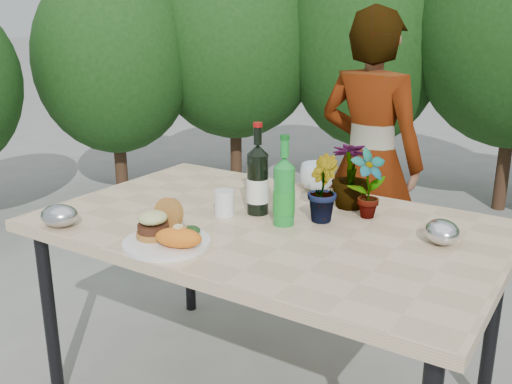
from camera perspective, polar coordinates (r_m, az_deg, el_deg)
The scene contains 17 objects.
patio_table at distance 2.05m, azimuth 1.21°, elevation -4.46°, with size 1.60×1.00×0.75m.
shrub_hedge at distance 3.63m, azimuth 17.26°, elevation 12.49°, with size 6.84×5.18×2.33m.
dinner_plate at distance 1.84m, azimuth -8.92°, elevation -5.04°, with size 0.28×0.28×0.01m, color white.
burger_stack at distance 1.87m, azimuth -9.88°, elevation -3.00°, with size 0.11×0.16×0.11m.
sweet_potato at distance 1.77m, azimuth -7.75°, elevation -4.55°, with size 0.15×0.08×0.06m, color orange.
grilled_veg at distance 1.89m, azimuth -6.70°, elevation -3.72°, with size 0.08×0.05×0.03m.
wine_bottle at distance 2.08m, azimuth 0.17°, elevation 1.14°, with size 0.08×0.08×0.34m.
sparkling_water at distance 1.97m, azimuth 2.82°, elevation -0.04°, with size 0.08×0.08×0.32m.
plastic_cup at distance 2.08m, azimuth -3.18°, elevation -1.10°, with size 0.07×0.07×0.10m, color white.
seedling_left at distance 2.07m, azimuth 11.14°, elevation 0.78°, with size 0.13×0.09×0.25m, color #225F20.
seedling_mid at distance 2.02m, azimuth 6.56°, elevation 0.36°, with size 0.13×0.10×0.24m, color #205A1F.
seedling_right at distance 2.18m, azimuth 9.46°, elevation 1.71°, with size 0.14×0.14×0.26m, color #24571D.
blue_bowl at distance 2.39m, azimuth 6.14°, elevation 1.50°, with size 0.14×0.14×0.11m, color silver.
foil_packet_left at distance 2.08m, azimuth -19.06°, elevation -2.25°, with size 0.13×0.11×0.08m, color #ADAFB4.
foil_packet_right at distance 1.92m, azimuth 18.11°, elevation -3.80°, with size 0.13×0.11×0.08m, color silver.
person at distance 2.91m, azimuth 11.29°, elevation 2.96°, with size 0.55×0.36×1.51m, color #905C48.
terracotta_pot at distance 4.55m, azimuth -2.37°, elevation -0.56°, with size 0.17×0.17×0.14m.
Camera 1 is at (0.99, -1.63, 1.44)m, focal length 40.00 mm.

